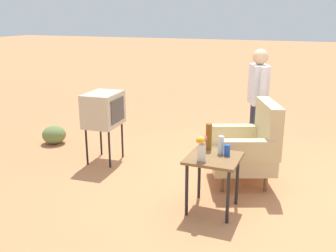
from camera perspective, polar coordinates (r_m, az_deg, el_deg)
The scene contains 10 objects.
ground_plane at distance 5.08m, azimuth 12.69°, elevation -8.53°, with size 60.00×60.00×0.00m, color #C17A4C.
armchair at distance 4.95m, azimuth 12.06°, elevation -2.92°, with size 1.00×1.01×1.06m.
side_table at distance 4.18m, azimuth 6.78°, elevation -5.78°, with size 0.56×0.56×0.63m.
tv_on_stand at distance 5.58m, azimuth -9.60°, elevation 2.40°, with size 0.63×0.49×1.03m.
person_standing at distance 5.67m, azimuth 13.23°, elevation 4.04°, with size 0.53×0.34×1.64m.
soda_can_blue at distance 4.18m, azimuth 8.81°, elevation -3.58°, with size 0.07×0.07×0.12m, color blue.
bottle_tall_amber at distance 4.32m, azimuth 6.09°, elevation -1.59°, with size 0.07×0.07×0.30m, color brown.
bottle_short_clear at distance 4.22m, azimuth 7.91°, elevation -2.82°, with size 0.06×0.06×0.20m, color silver.
flower_vase at distance 3.98m, azimuth 5.04°, elevation -3.16°, with size 0.14×0.10×0.27m.
shrub_mid at distance 6.73m, azimuth -16.63°, elevation -1.25°, with size 0.39×0.39×0.30m, color olive.
Camera 1 is at (4.58, 0.65, 2.09)m, focal length 40.85 mm.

